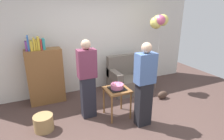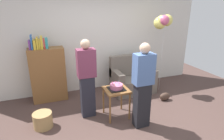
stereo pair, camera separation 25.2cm
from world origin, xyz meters
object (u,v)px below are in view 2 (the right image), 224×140
at_px(person_holding_cake, 143,86).
at_px(handbag, 165,96).
at_px(birthday_cake, 116,87).
at_px(wicker_basket, 43,120).
at_px(bookshelf, 48,73).
at_px(balloon_bunch, 163,21).
at_px(person_blowing_candles, 87,79).
at_px(side_table, 116,93).
at_px(couch, 132,79).

relative_size(person_holding_cake, handbag, 5.82).
bearing_deg(birthday_cake, wicker_basket, 175.17).
relative_size(bookshelf, balloon_bunch, 0.80).
xyz_separation_m(bookshelf, person_blowing_candles, (0.72, -1.02, 0.15)).
bearing_deg(birthday_cake, handbag, 9.40).
xyz_separation_m(bookshelf, person_holding_cake, (1.59, -1.74, 0.15)).
bearing_deg(birthday_cake, balloon_bunch, 27.55).
bearing_deg(birthday_cake, person_holding_cake, -54.59).
xyz_separation_m(bookshelf, balloon_bunch, (2.81, -0.46, 1.17)).
relative_size(side_table, balloon_bunch, 0.31).
relative_size(bookshelf, birthday_cake, 5.05).
distance_m(couch, side_table, 1.35).
height_order(side_table, balloon_bunch, balloon_bunch).
bearing_deg(side_table, person_blowing_candles, 155.87).
xyz_separation_m(couch, side_table, (-0.86, -1.02, 0.19)).
distance_m(birthday_cake, handbag, 1.52).
height_order(couch, bookshelf, bookshelf).
relative_size(side_table, person_blowing_candles, 0.38).
relative_size(birthday_cake, person_holding_cake, 0.20).
relative_size(person_blowing_candles, person_holding_cake, 1.00).
bearing_deg(handbag, birthday_cake, -170.60).
bearing_deg(person_blowing_candles, handbag, 19.20).
bearing_deg(side_table, handbag, 9.40).
xyz_separation_m(person_holding_cake, balloon_bunch, (1.21, 1.28, 1.03)).
xyz_separation_m(side_table, person_holding_cake, (0.33, -0.47, 0.31)).
xyz_separation_m(couch, handbag, (0.52, -0.79, -0.24)).
bearing_deg(person_holding_cake, couch, -121.27).
bearing_deg(side_table, balloon_bunch, 27.55).
relative_size(couch, person_holding_cake, 0.67).
height_order(bookshelf, handbag, bookshelf).
xyz_separation_m(bookshelf, handbag, (2.65, -1.04, -0.59)).
distance_m(birthday_cake, balloon_bunch, 2.11).
bearing_deg(couch, person_blowing_candles, -151.05).
relative_size(person_holding_cake, wicker_basket, 4.53).
distance_m(bookshelf, handbag, 2.90).
xyz_separation_m(birthday_cake, person_holding_cake, (0.33, -0.47, 0.16)).
xyz_separation_m(person_blowing_candles, wicker_basket, (-0.92, -0.12, -0.68)).
xyz_separation_m(couch, person_holding_cake, (-0.53, -1.49, 0.49)).
xyz_separation_m(side_table, handbag, (1.38, 0.23, -0.43)).
bearing_deg(couch, wicker_basket, -158.88).
height_order(person_holding_cake, balloon_bunch, balloon_bunch).
bearing_deg(balloon_bunch, birthday_cake, -152.45).
xyz_separation_m(couch, balloon_bunch, (0.69, -0.21, 1.52)).
height_order(handbag, balloon_bunch, balloon_bunch).
bearing_deg(wicker_basket, person_holding_cake, -18.30).
distance_m(person_holding_cake, wicker_basket, 2.01).
bearing_deg(wicker_basket, bookshelf, 80.22).
bearing_deg(side_table, birthday_cake, -98.85).
bearing_deg(person_blowing_candles, birthday_cake, -4.52).
xyz_separation_m(couch, wicker_basket, (-2.32, -0.90, -0.19)).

